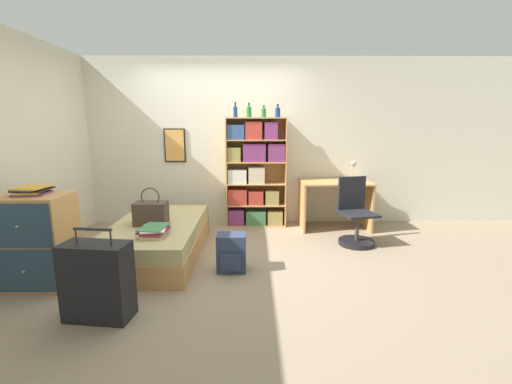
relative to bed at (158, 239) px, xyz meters
The scene contains 18 objects.
ground_plane 0.71m from the bed, ahead, with size 14.00×14.00×0.00m, color gray.
wall_back 1.95m from the bed, 65.17° to the left, with size 10.00×0.09×2.60m.
wall_left 1.81m from the bed, behind, with size 0.06×10.00×2.60m.
bed is the anchor object (origin of this frame).
handbag 0.36m from the bed, 113.25° to the right, with size 0.37×0.24×0.45m.
book_stack_on_bed 0.58m from the bed, 76.83° to the right, with size 0.31×0.39×0.10m.
suitcase 1.43m from the bed, 93.80° to the right, with size 0.56×0.32×0.78m.
dresser 1.26m from the bed, 140.62° to the right, with size 0.63×0.52×0.91m.
magazine_pile_on_dresser 1.44m from the bed, 142.77° to the right, with size 0.32×0.33×0.08m.
bookcase 1.84m from the bed, 46.42° to the left, with size 0.92×0.31×1.68m.
bottle_green 2.23m from the bed, 55.00° to the left, with size 0.06×0.06×0.23m.
bottle_brown 2.31m from the bed, 49.07° to the left, with size 0.07×0.07×0.22m.
bottle_clear 2.41m from the bed, 43.42° to the left, with size 0.07×0.07×0.18m.
bottle_blue 2.52m from the bed, 38.53° to the left, with size 0.08×0.08×0.20m.
desk 2.67m from the bed, 24.14° to the left, with size 1.04×0.66×0.74m.
desk_lamp 3.06m from the bed, 23.22° to the left, with size 0.18×0.13×0.35m.
desk_chair 2.57m from the bed, ahead, with size 0.51×0.51×0.89m.
backpack 1.06m from the bed, 27.62° to the right, with size 0.31×0.26×0.41m.
Camera 1 is at (0.49, -4.00, 1.57)m, focal length 24.00 mm.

